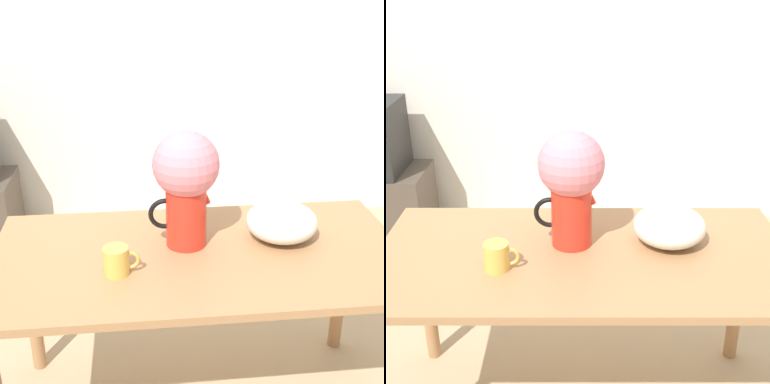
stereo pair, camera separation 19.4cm
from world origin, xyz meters
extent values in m
cube|color=silver|center=(0.00, 1.87, 1.30)|extent=(8.00, 0.05, 2.60)
cube|color=#A3754C|center=(0.16, 0.03, 0.74)|extent=(1.53, 0.77, 0.03)
cylinder|color=#A3754C|center=(-0.55, 0.36, 0.36)|extent=(0.06, 0.06, 0.72)
cylinder|color=#A3754C|center=(0.86, 0.36, 0.36)|extent=(0.06, 0.06, 0.72)
cylinder|color=red|center=(0.11, 0.11, 0.87)|extent=(0.15, 0.15, 0.24)
cone|color=red|center=(0.18, 0.11, 0.95)|extent=(0.05, 0.05, 0.06)
torus|color=black|center=(0.03, 0.11, 0.88)|extent=(0.12, 0.02, 0.12)
sphere|color=#3D7033|center=(0.11, 0.11, 1.03)|extent=(0.18, 0.18, 0.18)
sphere|color=pink|center=(0.11, 0.11, 1.07)|extent=(0.24, 0.24, 0.24)
cylinder|color=gold|center=(-0.14, -0.07, 0.80)|extent=(0.09, 0.09, 0.10)
torus|color=gold|center=(-0.10, -0.07, 0.80)|extent=(0.07, 0.01, 0.07)
ellipsoid|color=silver|center=(0.48, 0.11, 0.82)|extent=(0.27, 0.27, 0.14)
camera|label=1|loc=(-0.06, -1.66, 1.75)|focal=50.00mm
camera|label=2|loc=(0.14, -1.67, 1.75)|focal=50.00mm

